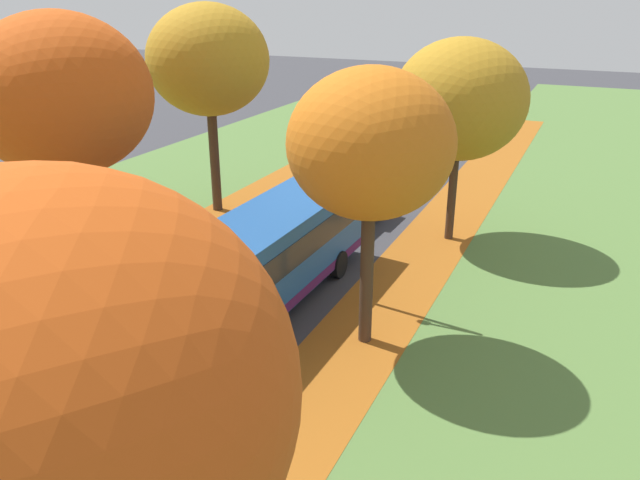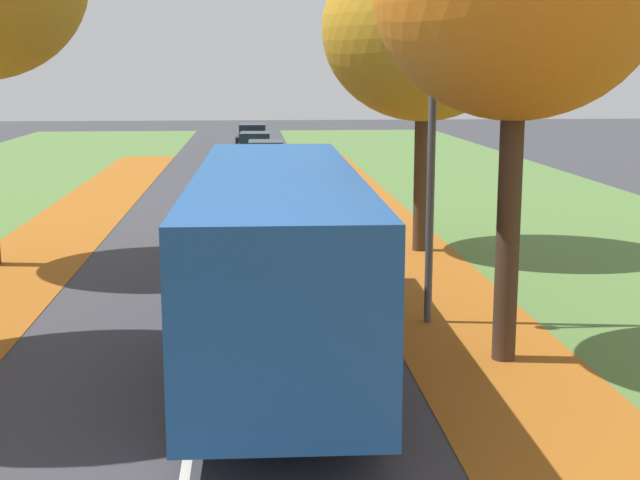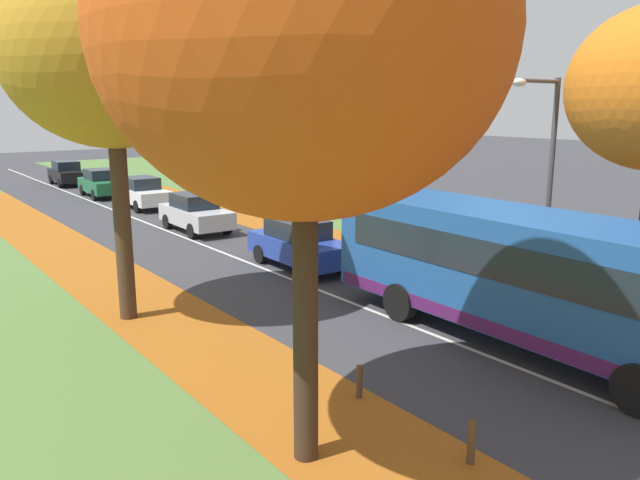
{
  "view_description": "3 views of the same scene",
  "coord_description": "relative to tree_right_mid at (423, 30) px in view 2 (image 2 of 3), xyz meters",
  "views": [
    {
      "loc": [
        10.03,
        -5.94,
        9.36
      ],
      "look_at": [
        2.03,
        11.67,
        1.55
      ],
      "focal_mm": 35.0,
      "sensor_mm": 36.0,
      "label": 1
    },
    {
      "loc": [
        0.78,
        -4.6,
        4.52
      ],
      "look_at": [
        1.99,
        10.59,
        1.63
      ],
      "focal_mm": 50.0,
      "sensor_mm": 36.0,
      "label": 2
    },
    {
      "loc": [
        -10.51,
        1.56,
        5.33
      ],
      "look_at": [
        -0.6,
        14.81,
        1.74
      ],
      "focal_mm": 35.0,
      "sensor_mm": 36.0,
      "label": 3
    }
  ],
  "objects": [
    {
      "name": "bus",
      "position": [
        -3.88,
        -8.05,
        -3.83
      ],
      "size": [
        2.8,
        10.44,
        2.98
      ],
      "color": "#1E5199",
      "rests_on": "ground"
    },
    {
      "name": "car_green_fourth_in_line",
      "position": [
        -4.0,
        21.17,
        -4.72
      ],
      "size": [
        1.92,
        4.27,
        1.62
      ],
      "color": "#1E6038",
      "rests_on": "ground"
    },
    {
      "name": "car_silver_following",
      "position": [
        -4.11,
        8.34,
        -4.72
      ],
      "size": [
        1.85,
        4.24,
        1.62
      ],
      "color": "#B7BABF",
      "rests_on": "ground"
    },
    {
      "name": "car_white_third_in_line",
      "position": [
        -3.6,
        15.74,
        -4.72
      ],
      "size": [
        1.83,
        4.23,
        1.62
      ],
      "color": "silver",
      "rests_on": "ground"
    },
    {
      "name": "leaf_litter_right",
      "position": [
        -0.49,
        -3.5,
        -5.52
      ],
      "size": [
        2.8,
        60.0,
        0.0
      ],
      "primitive_type": "cube",
      "color": "#9E5619",
      "rests_on": "grass_verge_right"
    },
    {
      "name": "grass_verge_right",
      "position": [
        4.11,
        2.5,
        -5.52
      ],
      "size": [
        12.0,
        90.0,
        0.01
      ],
      "primitive_type": "cube",
      "color": "#517538",
      "rests_on": "ground"
    },
    {
      "name": "streetlamp_right",
      "position": [
        -1.42,
        -6.57,
        -1.79
      ],
      "size": [
        1.89,
        0.28,
        6.0
      ],
      "color": "#47474C",
      "rests_on": "ground"
    },
    {
      "name": "car_black_trailing",
      "position": [
        -4.08,
        28.12,
        -4.72
      ],
      "size": [
        1.93,
        4.28,
        1.62
      ],
      "color": "black",
      "rests_on": "ground"
    },
    {
      "name": "road_centre_line",
      "position": [
        -5.09,
        2.5,
        -5.53
      ],
      "size": [
        0.12,
        80.0,
        0.01
      ],
      "primitive_type": "cube",
      "color": "silver",
      "rests_on": "ground"
    },
    {
      "name": "car_blue_lead",
      "position": [
        -4.04,
        0.65,
        -4.72
      ],
      "size": [
        1.89,
        4.25,
        1.62
      ],
      "color": "#233D9E",
      "rests_on": "ground"
    },
    {
      "name": "tree_right_mid",
      "position": [
        0.0,
        0.0,
        0.0
      ],
      "size": [
        5.0,
        5.0,
        7.79
      ],
      "color": "#422D1E",
      "rests_on": "ground"
    }
  ]
}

